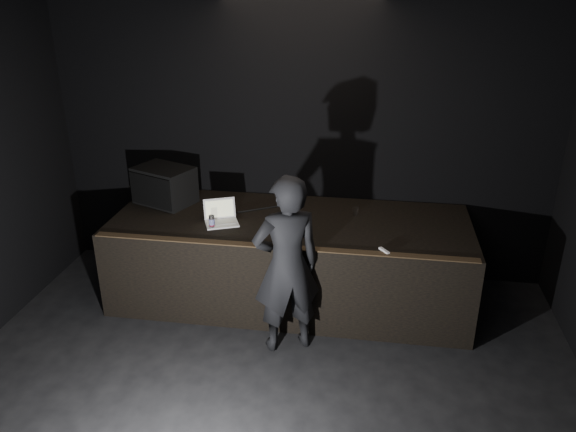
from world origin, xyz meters
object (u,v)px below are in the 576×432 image
(stage_riser, at_px, (290,259))
(stage_monitor, at_px, (164,185))
(laptop, at_px, (221,217))
(beer_can, at_px, (212,222))
(person, at_px, (287,265))

(stage_riser, height_order, stage_monitor, stage_monitor)
(laptop, height_order, beer_can, laptop)
(beer_can, bearing_deg, stage_riser, 25.34)
(stage_riser, relative_size, beer_can, 26.09)
(stage_riser, relative_size, laptop, 8.98)
(stage_monitor, relative_size, person, 0.42)
(stage_riser, height_order, person, person)
(beer_can, distance_m, person, 1.08)
(stage_monitor, distance_m, beer_can, 1.01)
(beer_can, bearing_deg, stage_monitor, 139.75)
(laptop, height_order, person, person)
(person, bearing_deg, stage_riser, -108.01)
(stage_monitor, xyz_separation_m, beer_can, (0.77, -0.65, -0.14))
(stage_riser, height_order, laptop, laptop)
(stage_monitor, xyz_separation_m, person, (1.67, -1.22, -0.29))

